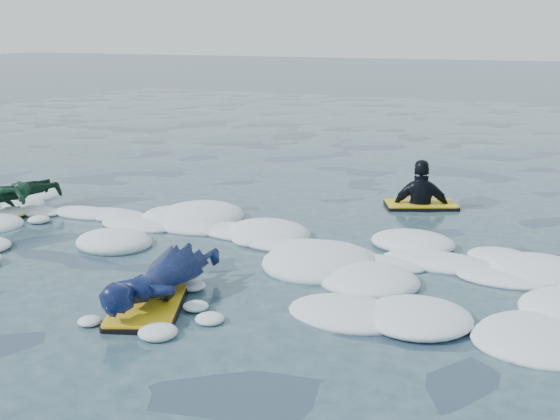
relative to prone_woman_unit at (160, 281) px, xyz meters
The scene contains 5 objects.
ground 1.27m from the prone_woman_unit, 146.50° to the left, with size 120.00×120.00×0.00m, color #1D2F45.
foam_band 2.03m from the prone_woman_unit, 121.16° to the left, with size 12.00×3.10×0.30m, color white, non-canonical shape.
prone_woman_unit is the anchor object (origin of this frame).
prone_child_unit 4.25m from the prone_woman_unit, 153.55° to the left, with size 0.96×1.36×0.48m.
waiting_rider_unit 5.02m from the prone_woman_unit, 74.90° to the left, with size 1.20×0.98×1.58m.
Camera 1 is at (4.86, -5.95, 2.58)m, focal length 45.00 mm.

